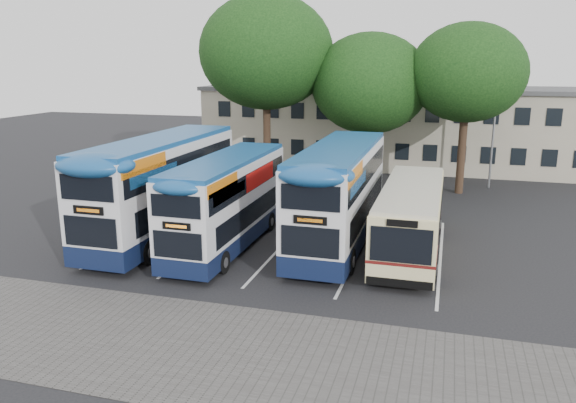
{
  "coord_description": "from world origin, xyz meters",
  "views": [
    {
      "loc": [
        3.26,
        -18.66,
        8.24
      ],
      "look_at": [
        -3.56,
        5.0,
        2.02
      ],
      "focal_mm": 35.0,
      "sensor_mm": 36.0,
      "label": 1
    }
  ],
  "objects_px": {
    "bus_dd_mid": "(228,198)",
    "tree_mid": "(370,84)",
    "lamp_post": "(495,111)",
    "tree_right": "(468,73)",
    "bus_dd_left": "(162,183)",
    "bus_dd_right": "(339,191)",
    "bus_single": "(411,214)",
    "tree_left": "(266,52)"
  },
  "relations": [
    {
      "from": "bus_single",
      "to": "tree_right",
      "type": "bearing_deg",
      "value": 79.88
    },
    {
      "from": "tree_mid",
      "to": "bus_dd_left",
      "type": "xyz_separation_m",
      "value": [
        -7.76,
        -13.73,
        -4.17
      ]
    },
    {
      "from": "tree_right",
      "to": "bus_dd_left",
      "type": "xyz_separation_m",
      "value": [
        -13.72,
        -13.31,
        -4.88
      ]
    },
    {
      "from": "tree_right",
      "to": "bus_dd_left",
      "type": "distance_m",
      "value": 19.72
    },
    {
      "from": "bus_dd_left",
      "to": "bus_dd_mid",
      "type": "relative_size",
      "value": 1.16
    },
    {
      "from": "tree_right",
      "to": "bus_single",
      "type": "height_order",
      "value": "tree_right"
    },
    {
      "from": "lamp_post",
      "to": "tree_right",
      "type": "bearing_deg",
      "value": -132.87
    },
    {
      "from": "tree_mid",
      "to": "tree_right",
      "type": "height_order",
      "value": "tree_right"
    },
    {
      "from": "bus_dd_mid",
      "to": "tree_mid",
      "type": "bearing_deg",
      "value": 73.65
    },
    {
      "from": "bus_single",
      "to": "lamp_post",
      "type": "bearing_deg",
      "value": 74.0
    },
    {
      "from": "bus_dd_right",
      "to": "tree_left",
      "type": "bearing_deg",
      "value": 121.83
    },
    {
      "from": "tree_mid",
      "to": "tree_right",
      "type": "xyz_separation_m",
      "value": [
        5.96,
        -0.42,
        0.71
      ]
    },
    {
      "from": "bus_dd_left",
      "to": "bus_dd_mid",
      "type": "distance_m",
      "value": 3.63
    },
    {
      "from": "lamp_post",
      "to": "bus_dd_left",
      "type": "bearing_deg",
      "value": -135.48
    },
    {
      "from": "tree_mid",
      "to": "tree_right",
      "type": "distance_m",
      "value": 6.01
    },
    {
      "from": "tree_left",
      "to": "bus_dd_left",
      "type": "bearing_deg",
      "value": -94.36
    },
    {
      "from": "bus_dd_mid",
      "to": "bus_dd_left",
      "type": "bearing_deg",
      "value": 170.36
    },
    {
      "from": "tree_mid",
      "to": "tree_left",
      "type": "bearing_deg",
      "value": -173.06
    },
    {
      "from": "bus_dd_left",
      "to": "bus_dd_mid",
      "type": "height_order",
      "value": "bus_dd_left"
    },
    {
      "from": "lamp_post",
      "to": "tree_mid",
      "type": "height_order",
      "value": "tree_mid"
    },
    {
      "from": "tree_left",
      "to": "bus_dd_left",
      "type": "distance_m",
      "value": 14.32
    },
    {
      "from": "tree_right",
      "to": "bus_dd_mid",
      "type": "bearing_deg",
      "value": -126.14
    },
    {
      "from": "tree_mid",
      "to": "bus_dd_left",
      "type": "relative_size",
      "value": 0.88
    },
    {
      "from": "lamp_post",
      "to": "bus_single",
      "type": "height_order",
      "value": "lamp_post"
    },
    {
      "from": "lamp_post",
      "to": "bus_dd_left",
      "type": "distance_m",
      "value": 22.08
    },
    {
      "from": "tree_mid",
      "to": "bus_dd_right",
      "type": "relative_size",
      "value": 0.92
    },
    {
      "from": "bus_dd_left",
      "to": "bus_single",
      "type": "height_order",
      "value": "bus_dd_left"
    },
    {
      "from": "bus_dd_left",
      "to": "lamp_post",
      "type": "bearing_deg",
      "value": 44.52
    },
    {
      "from": "tree_right",
      "to": "bus_dd_left",
      "type": "height_order",
      "value": "tree_right"
    },
    {
      "from": "tree_right",
      "to": "bus_dd_right",
      "type": "relative_size",
      "value": 0.96
    },
    {
      "from": "bus_dd_left",
      "to": "tree_mid",
      "type": "bearing_deg",
      "value": 60.52
    },
    {
      "from": "tree_mid",
      "to": "bus_dd_left",
      "type": "distance_m",
      "value": 16.31
    },
    {
      "from": "lamp_post",
      "to": "tree_mid",
      "type": "distance_m",
      "value": 8.23
    },
    {
      "from": "tree_right",
      "to": "bus_dd_mid",
      "type": "height_order",
      "value": "tree_right"
    },
    {
      "from": "tree_left",
      "to": "bus_dd_right",
      "type": "xyz_separation_m",
      "value": [
        7.3,
        -11.77,
        -6.23
      ]
    },
    {
      "from": "lamp_post",
      "to": "bus_dd_right",
      "type": "bearing_deg",
      "value": -117.31
    },
    {
      "from": "bus_dd_right",
      "to": "tree_mid",
      "type": "bearing_deg",
      "value": 92.39
    },
    {
      "from": "lamp_post",
      "to": "tree_right",
      "type": "relative_size",
      "value": 0.86
    },
    {
      "from": "bus_dd_mid",
      "to": "bus_single",
      "type": "xyz_separation_m",
      "value": [
        7.97,
        1.62,
        -0.57
      ]
    },
    {
      "from": "bus_dd_left",
      "to": "bus_single",
      "type": "relative_size",
      "value": 1.14
    },
    {
      "from": "tree_right",
      "to": "bus_single",
      "type": "xyz_separation_m",
      "value": [
        -2.19,
        -12.29,
        -5.81
      ]
    },
    {
      "from": "bus_dd_left",
      "to": "bus_dd_mid",
      "type": "xyz_separation_m",
      "value": [
        3.56,
        -0.6,
        -0.36
      ]
    }
  ]
}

